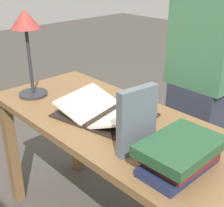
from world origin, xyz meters
The scene contains 8 objects.
reading_desk centered at (0.00, 0.00, 0.64)m, with size 1.51×0.59×0.75m.
open_book centered at (0.11, 0.01, 0.77)m, with size 0.50×0.41×0.08m.
book_stack_tall centered at (-0.38, 0.10, 0.81)m, with size 0.21×0.30×0.11m.
book_standing_upright centered at (-0.20, 0.12, 0.88)m, with size 0.05×0.17×0.27m.
reading_lamp centered at (0.57, 0.13, 1.10)m, with size 0.16×0.16×0.47m.
coffee_mug centered at (-0.09, -0.04, 0.79)m, with size 0.10×0.10×0.08m.
pencil centered at (0.04, -0.23, 0.75)m, with size 0.01×0.18×0.01m.
person_reader centered at (0.00, -0.63, 0.80)m, with size 0.36×0.22×1.61m.
Camera 1 is at (-0.89, 0.90, 1.43)m, focal length 50.00 mm.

